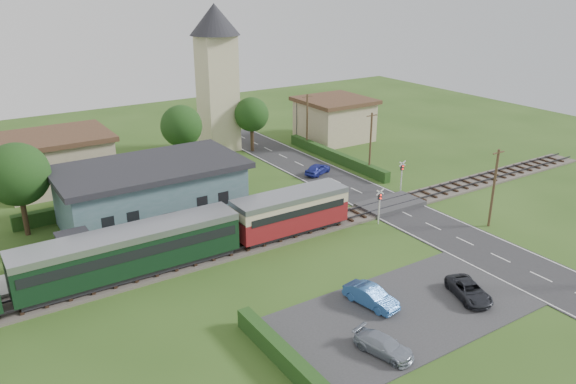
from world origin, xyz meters
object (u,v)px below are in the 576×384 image
station_building (152,193)px  pedestrian_near (245,215)px  car_park_silver (384,345)px  crossing_signal_near (380,201)px  train (85,262)px  crossing_signal_far (402,172)px  house_west (57,160)px  house_east (334,119)px  car_park_blue (371,296)px  equipment_hut (75,250)px  car_on_road (318,169)px  car_park_dark (469,290)px  church_tower (217,67)px  pedestrian_far (92,254)px

station_building → pedestrian_near: (5.90, -6.15, -1.33)m
car_park_silver → crossing_signal_near: bearing=34.3°
train → crossing_signal_far: bearing=4.3°
house_west → house_east: 35.01m
train → car_park_blue: size_ratio=11.04×
car_park_silver → equipment_hut: bearing=106.9°
pedestrian_near → train: bearing=25.3°
crossing_signal_near → car_park_blue: (-9.30, -9.76, -1.42)m
car_park_silver → house_east: bearing=41.2°
crossing_signal_near → car_park_blue: crossing_signal_near is taller
house_east → car_on_road: (-10.35, -10.71, -2.14)m
station_building → car_park_silver: station_building is taller
car_on_road → car_park_dark: size_ratio=0.90×
car_park_dark → crossing_signal_near: bearing=95.9°
train → car_on_road: bearing=22.2°
crossing_signal_far → house_east: bearing=71.9°
crossing_signal_near → crossing_signal_far: (7.20, 4.80, 0.00)m
car_park_silver → church_tower: bearing=60.8°
equipment_hut → car_on_road: bearing=16.3°
station_building → car_on_road: bearing=6.7°
car_on_road → pedestrian_near: pedestrian_near is taller
church_tower → car_park_silver: 44.86m
car_park_silver → car_park_blue: bearing=42.3°
train → car_park_dark: (21.34, -15.07, -1.55)m
pedestrian_near → pedestrian_far: pedestrian_near is taller
house_east → car_park_dark: 40.74m
car_park_silver → crossing_signal_far: bearing=29.3°
crossing_signal_near → car_park_silver: bearing=-130.6°
house_east → car_park_silver: house_east is taller
crossing_signal_near → equipment_hut: bearing=167.1°
church_tower → pedestrian_far: bearing=-133.6°
house_west → house_east: (35.00, -1.00, 0.00)m
house_east → car_park_dark: bearing=-114.3°
car_park_blue → car_park_dark: bearing=-35.5°
equipment_hut → station_building: bearing=35.9°
station_building → pedestrian_near: station_building is taller
crossing_signal_near → car_park_dark: crossing_signal_near is taller
train → church_tower: church_tower is taller
car_park_blue → car_on_road: bearing=51.6°
car_park_dark → pedestrian_far: size_ratio=2.54×
train → house_west: size_ratio=4.00×
house_east → pedestrian_far: size_ratio=5.64×
equipment_hut → train: (-0.09, -3.20, 0.43)m
pedestrian_near → pedestrian_far: 12.85m
church_tower → house_west: (-20.00, -3.00, -7.43)m
station_building → pedestrian_near: bearing=-46.2°
crossing_signal_near → pedestrian_far: bearing=167.0°
car_park_blue → pedestrian_near: pedestrian_near is taller
equipment_hut → train: size_ratio=0.06×
station_building → car_park_silver: 25.94m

